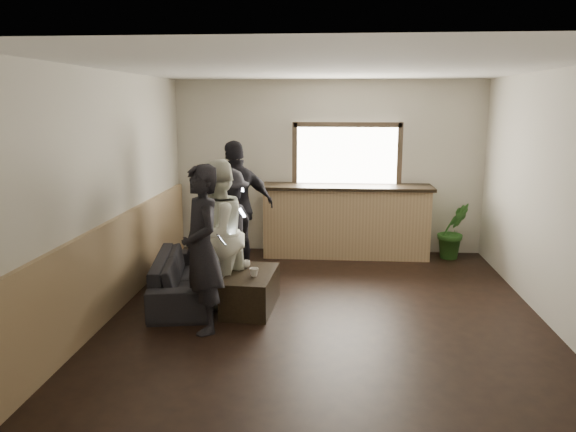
# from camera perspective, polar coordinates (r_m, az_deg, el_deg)

# --- Properties ---
(ground) EXTENTS (5.00, 6.00, 0.01)m
(ground) POSITION_cam_1_polar(r_m,az_deg,el_deg) (6.63, 3.66, -10.12)
(ground) COLOR black
(room_shell) EXTENTS (5.01, 6.01, 2.80)m
(room_shell) POSITION_cam_1_polar(r_m,az_deg,el_deg) (6.29, -2.90, 2.61)
(room_shell) COLOR silver
(room_shell) RESTS_ON ground
(bar_counter) EXTENTS (2.70, 0.68, 2.13)m
(bar_counter) POSITION_cam_1_polar(r_m,az_deg,el_deg) (9.04, 5.90, -0.05)
(bar_counter) COLOR #A07F56
(bar_counter) RESTS_ON ground
(sofa) EXTENTS (1.05, 1.99, 0.55)m
(sofa) POSITION_cam_1_polar(r_m,az_deg,el_deg) (7.23, -10.33, -6.11)
(sofa) COLOR black
(sofa) RESTS_ON ground
(coffee_table) EXTENTS (0.61, 1.02, 0.44)m
(coffee_table) POSITION_cam_1_polar(r_m,az_deg,el_deg) (6.80, -3.82, -7.58)
(coffee_table) COLOR black
(coffee_table) RESTS_ON ground
(cup_a) EXTENTS (0.13, 0.13, 0.09)m
(cup_a) POSITION_cam_1_polar(r_m,az_deg,el_deg) (6.94, -4.33, -4.91)
(cup_a) COLOR silver
(cup_a) RESTS_ON coffee_table
(cup_b) EXTENTS (0.11, 0.11, 0.10)m
(cup_b) POSITION_cam_1_polar(r_m,az_deg,el_deg) (6.60, -3.47, -5.71)
(cup_b) COLOR silver
(cup_b) RESTS_ON coffee_table
(potted_plant) EXTENTS (0.58, 0.52, 0.90)m
(potted_plant) POSITION_cam_1_polar(r_m,az_deg,el_deg) (9.24, 16.43, -1.44)
(potted_plant) COLOR #2D6623
(potted_plant) RESTS_ON ground
(person_a) EXTENTS (0.70, 0.79, 1.81)m
(person_a) POSITION_cam_1_polar(r_m,az_deg,el_deg) (6.04, -8.75, -3.35)
(person_a) COLOR black
(person_a) RESTS_ON ground
(person_b) EXTENTS (0.98, 1.07, 1.79)m
(person_b) POSITION_cam_1_polar(r_m,az_deg,el_deg) (6.73, -7.34, -1.88)
(person_b) COLOR silver
(person_b) RESTS_ON ground
(person_c) EXTENTS (0.93, 1.18, 1.60)m
(person_c) POSITION_cam_1_polar(r_m,az_deg,el_deg) (7.46, -6.11, -1.28)
(person_c) COLOR black
(person_c) RESTS_ON ground
(person_d) EXTENTS (1.21, 0.93, 1.91)m
(person_d) POSITION_cam_1_polar(r_m,az_deg,el_deg) (8.13, -5.25, 0.92)
(person_d) COLOR black
(person_d) RESTS_ON ground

